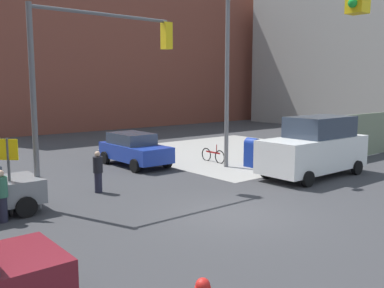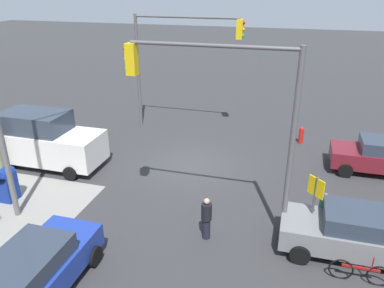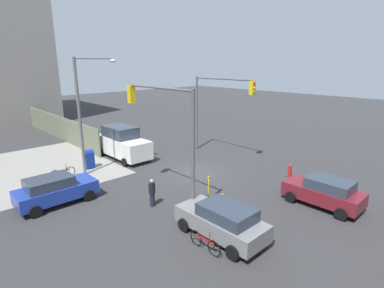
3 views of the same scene
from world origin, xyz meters
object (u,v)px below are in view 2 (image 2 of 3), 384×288
Objects in this scene: pedestrian_crossing at (206,218)px; pedestrian_waiting at (323,213)px; mailbox_blue at (7,183)px; hatchback_blue at (35,271)px; street_lamp_corner at (3,92)px; coupe_maroon at (380,156)px; coupe_gray at (353,232)px; van_white_delivery at (44,140)px; bicycle_at_crosswalk at (360,272)px; traffic_signal_se_corner at (177,49)px; fire_hydrant at (301,135)px; traffic_signal_nw_corner at (226,104)px.

pedestrian_crossing is 1.00× the size of pedestrian_waiting.
hatchback_blue reaches higher than mailbox_blue.
pedestrian_crossing is (-7.05, -0.26, -3.90)m from street_lamp_corner.
hatchback_blue is 14.81m from coupe_maroon.
mailbox_blue is at bearing 24.39° from coupe_maroon.
van_white_delivery reaches higher than coupe_gray.
bicycle_at_crosswalk is at bearing -16.58° from pedestrian_crossing.
pedestrian_crossing is at bearing 112.98° from traffic_signal_se_corner.
van_white_delivery is at bearing -12.43° from coupe_gray.
coupe_gray is at bearing 100.45° from fire_hydrant.
coupe_gray is at bearing -153.81° from hatchback_blue.
coupe_gray is 6.63m from coupe_maroon.
mailbox_blue is 0.35× the size of coupe_maroon.
traffic_signal_se_corner reaches higher than coupe_maroon.
traffic_signal_se_corner reaches higher than bicycle_at_crosswalk.
street_lamp_corner reaches higher than mailbox_blue.
fire_hydrant is at bearing -117.71° from hatchback_blue.
coupe_gray reaches higher than pedestrian_crossing.
street_lamp_corner is 15.73m from coupe_maroon.
street_lamp_corner reaches higher than pedestrian_waiting.
traffic_signal_se_corner is 1.61× the size of coupe_maroon.
pedestrian_waiting reaches higher than bicycle_at_crosswalk.
hatchback_blue is 8.63m from van_white_delivery.
traffic_signal_nw_corner is 1.55× the size of hatchback_blue.
traffic_signal_se_corner is 4.17× the size of pedestrian_crossing.
hatchback_blue is at bearing -90.86° from pedestrian_waiting.
street_lamp_corner reaches higher than traffic_signal_nw_corner.
traffic_signal_se_corner reaches higher than mailbox_blue.
street_lamp_corner reaches higher than bicycle_at_crosswalk.
traffic_signal_nw_corner is 4.55× the size of mailbox_blue.
street_lamp_corner is at bearing 114.42° from van_white_delivery.
street_lamp_corner reaches higher than coupe_maroon.
van_white_delivery is (9.09, -2.70, -3.35)m from traffic_signal_nw_corner.
fire_hydrant is at bearing -152.87° from van_white_delivery.
traffic_signal_nw_corner is 10.06m from van_white_delivery.
hatchback_blue and coupe_gray have the same top height.
mailbox_blue is at bearing -21.91° from street_lamp_corner.
pedestrian_crossing reaches higher than fire_hydrant.
coupe_gray is (-4.27, 0.24, -3.79)m from traffic_signal_nw_corner.
fire_hydrant is at bearing -136.12° from street_lamp_corner.
coupe_maroon is (-6.06, -6.14, -3.79)m from traffic_signal_nw_corner.
coupe_gray is 1.27m from pedestrian_waiting.
coupe_maroon is at bearing -105.68° from coupe_gray.
fire_hydrant is at bearing -36.66° from coupe_maroon.
coupe_gray is at bearing -83.05° from bicycle_at_crosswalk.
pedestrian_crossing is (3.00, 9.40, 0.32)m from fire_hydrant.
coupe_gray is 0.79× the size of van_white_delivery.
traffic_signal_nw_corner is 9.42m from coupe_maroon.
pedestrian_crossing is at bearing -9.46° from bicycle_at_crosswalk.
coupe_maroon is at bearing -152.24° from street_lamp_corner.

